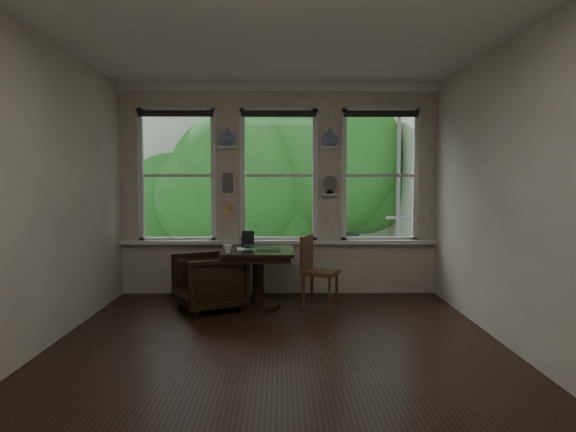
{
  "coord_description": "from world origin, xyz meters",
  "views": [
    {
      "loc": [
        0.03,
        -5.14,
        1.63
      ],
      "look_at": [
        0.11,
        0.9,
        1.21
      ],
      "focal_mm": 32.0,
      "sensor_mm": 36.0,
      "label": 1
    }
  ],
  "objects_px": {
    "side_chair_right": "(320,272)",
    "mug": "(228,249)",
    "laptop": "(268,250)",
    "armchair_left": "(209,282)",
    "table": "(258,279)"
  },
  "relations": [
    {
      "from": "laptop",
      "to": "armchair_left",
      "type": "bearing_deg",
      "value": -174.65
    },
    {
      "from": "side_chair_right",
      "to": "laptop",
      "type": "distance_m",
      "value": 0.75
    },
    {
      "from": "side_chair_right",
      "to": "laptop",
      "type": "bearing_deg",
      "value": 121.96
    },
    {
      "from": "laptop",
      "to": "mug",
      "type": "distance_m",
      "value": 0.52
    },
    {
      "from": "armchair_left",
      "to": "laptop",
      "type": "relative_size",
      "value": 2.64
    },
    {
      "from": "mug",
      "to": "side_chair_right",
      "type": "bearing_deg",
      "value": 14.94
    },
    {
      "from": "side_chair_right",
      "to": "mug",
      "type": "height_order",
      "value": "side_chair_right"
    },
    {
      "from": "table",
      "to": "armchair_left",
      "type": "distance_m",
      "value": 0.62
    },
    {
      "from": "side_chair_right",
      "to": "armchair_left",
      "type": "bearing_deg",
      "value": 116.92
    },
    {
      "from": "armchair_left",
      "to": "side_chair_right",
      "type": "distance_m",
      "value": 1.42
    },
    {
      "from": "armchair_left",
      "to": "mug",
      "type": "xyz_separation_m",
      "value": [
        0.26,
        -0.18,
        0.44
      ]
    },
    {
      "from": "armchair_left",
      "to": "laptop",
      "type": "height_order",
      "value": "laptop"
    },
    {
      "from": "laptop",
      "to": "mug",
      "type": "height_order",
      "value": "mug"
    },
    {
      "from": "armchair_left",
      "to": "side_chair_right",
      "type": "xyz_separation_m",
      "value": [
        1.41,
        0.13,
        0.1
      ]
    },
    {
      "from": "table",
      "to": "laptop",
      "type": "bearing_deg",
      "value": -33.53
    }
  ]
}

